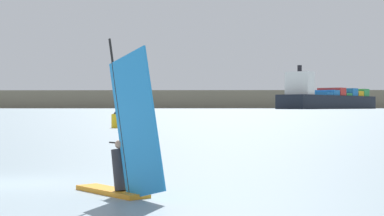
% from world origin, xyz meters
% --- Properties ---
extents(ground_plane, '(4000.00, 4000.00, 0.00)m').
position_xyz_m(ground_plane, '(0.00, 0.00, 0.00)').
color(ground_plane, gray).
extents(windsurfer, '(2.91, 2.51, 4.01)m').
position_xyz_m(windsurfer, '(4.00, -1.66, 1.02)').
color(windsurfer, orange).
rests_on(windsurfer, ground_plane).
extents(cargo_ship, '(102.41, 153.40, 40.18)m').
position_xyz_m(cargo_ship, '(36.23, 605.19, 9.61)').
color(cargo_ship, black).
rests_on(cargo_ship, ground_plane).
extents(distant_headland, '(1032.53, 601.94, 24.12)m').
position_xyz_m(distant_headland, '(11.86, 1039.19, 12.06)').
color(distant_headland, '#756B56').
rests_on(distant_headland, ground_plane).
extents(channel_buoy, '(1.19, 1.19, 1.95)m').
position_xyz_m(channel_buoy, '(-10.53, 45.19, 0.86)').
color(channel_buoy, yellow).
rests_on(channel_buoy, ground_plane).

